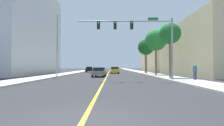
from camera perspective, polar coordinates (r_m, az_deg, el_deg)
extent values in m
plane|color=#2D2D30|center=(47.00, -1.22, -3.01)|extent=(192.00, 192.00, 0.00)
cube|color=beige|center=(47.89, -11.37, -2.86)|extent=(3.17, 168.00, 0.15)
cube|color=beige|center=(47.61, 8.99, -2.88)|extent=(3.17, 168.00, 0.15)
cube|color=yellow|center=(47.00, -1.22, -3.00)|extent=(0.16, 144.00, 0.01)
cube|color=silver|center=(40.39, -31.73, 9.19)|extent=(15.21, 21.91, 17.30)
cube|color=beige|center=(36.58, 30.81, 3.86)|extent=(14.42, 22.48, 9.22)
cube|color=beige|center=(60.66, 16.16, 1.70)|extent=(11.00, 22.67, 8.99)
cylinder|color=gray|center=(19.80, 18.80, 4.46)|extent=(0.20, 0.20, 6.57)
cylinder|color=gray|center=(19.30, 3.89, 13.48)|extent=(10.18, 0.14, 0.14)
cube|color=black|center=(19.26, 6.21, 12.13)|extent=(0.32, 0.24, 0.84)
sphere|color=green|center=(19.19, 6.26, 12.95)|extent=(0.20, 0.20, 0.20)
cube|color=black|center=(19.15, 0.78, 12.20)|extent=(0.32, 0.24, 0.84)
sphere|color=green|center=(19.07, 0.79, 13.03)|extent=(0.20, 0.20, 0.20)
cube|color=black|center=(19.20, -4.66, 12.17)|extent=(0.32, 0.24, 0.84)
sphere|color=green|center=(19.12, -4.69, 13.00)|extent=(0.20, 0.20, 0.20)
cube|color=#147233|center=(19.81, 13.00, 13.86)|extent=(1.10, 0.04, 0.28)
cylinder|color=gray|center=(27.32, -17.67, 5.34)|extent=(0.16, 0.16, 8.87)
cube|color=beige|center=(28.21, -17.61, 14.63)|extent=(0.56, 0.28, 0.20)
cylinder|color=brown|center=(23.21, 18.20, 2.37)|extent=(0.30, 0.30, 5.54)
sphere|color=#1E6B28|center=(23.54, 18.15, 9.11)|extent=(2.67, 2.67, 2.67)
cone|color=#1E6B28|center=(23.64, 20.10, 8.59)|extent=(0.59, 1.24, 1.48)
cone|color=#1E6B28|center=(24.22, 17.30, 8.34)|extent=(1.50, 0.64, 1.17)
cone|color=#1E6B28|center=(23.30, 16.24, 8.71)|extent=(0.48, 1.25, 1.14)
cone|color=#1E6B28|center=(22.82, 19.16, 8.93)|extent=(1.44, 0.69, 1.21)
cylinder|color=brown|center=(31.07, 13.90, 1.84)|extent=(0.33, 0.33, 5.95)
sphere|color=#287F33|center=(31.37, 13.88, 7.27)|extent=(3.70, 3.70, 3.70)
cone|color=#287F33|center=(31.48, 15.90, 6.89)|extent=(0.63, 1.79, 1.61)
cone|color=#287F33|center=(32.44, 13.87, 6.64)|extent=(1.70, 0.84, 1.29)
cone|color=#287F33|center=(31.84, 12.07, 6.78)|extent=(1.07, 1.17, 1.77)
cone|color=#287F33|center=(30.43, 12.71, 7.15)|extent=(1.34, 1.51, 1.57)
cone|color=#287F33|center=(30.41, 14.99, 7.16)|extent=(1.74, 0.93, 1.60)
cylinder|color=brown|center=(38.95, 10.76, 1.02)|extent=(0.43, 0.43, 5.66)
sphere|color=#195B23|center=(39.16, 10.75, 5.16)|extent=(3.50, 3.50, 3.50)
cone|color=#195B23|center=(39.29, 12.27, 4.86)|extent=(0.51, 1.71, 1.34)
cone|color=#195B23|center=(40.15, 10.40, 4.72)|extent=(1.68, 0.51, 1.36)
cone|color=#195B23|center=(39.13, 9.21, 4.87)|extent=(0.66, 1.71, 1.31)
cone|color=#195B23|center=(38.13, 11.19, 5.03)|extent=(1.61, 0.56, 1.69)
cube|color=gold|center=(38.53, 0.69, -2.45)|extent=(1.89, 4.48, 0.66)
cube|color=black|center=(38.32, 0.69, -1.61)|extent=(1.65, 1.99, 0.47)
cylinder|color=black|center=(40.22, -0.52, -2.86)|extent=(0.22, 0.64, 0.64)
cylinder|color=black|center=(40.23, 1.85, -2.86)|extent=(0.22, 0.64, 0.64)
cylinder|color=black|center=(36.86, -0.58, -3.02)|extent=(0.22, 0.64, 0.64)
cylinder|color=black|center=(36.87, 2.00, -3.02)|extent=(0.22, 0.64, 0.64)
cube|color=slate|center=(26.06, -4.42, -3.17)|extent=(1.91, 4.49, 0.56)
cube|color=black|center=(25.97, -4.43, -2.00)|extent=(1.60, 2.29, 0.50)
cylinder|color=black|center=(27.81, -5.57, -3.62)|extent=(0.25, 0.65, 0.64)
cylinder|color=black|center=(27.64, -2.45, -3.64)|extent=(0.25, 0.65, 0.64)
cylinder|color=black|center=(24.53, -6.63, -3.94)|extent=(0.25, 0.65, 0.64)
cylinder|color=black|center=(24.34, -3.10, -3.97)|extent=(0.25, 0.65, 0.64)
cube|color=black|center=(47.46, -7.64, -2.22)|extent=(1.90, 3.87, 0.62)
cube|color=black|center=(47.72, -7.61, -1.52)|extent=(1.64, 1.99, 0.53)
cylinder|color=black|center=(46.04, -6.82, -2.64)|extent=(0.24, 0.65, 0.64)
cylinder|color=black|center=(46.21, -8.80, -2.63)|extent=(0.24, 0.65, 0.64)
cylinder|color=black|center=(48.75, -6.54, -2.56)|extent=(0.24, 0.65, 0.64)
cylinder|color=black|center=(48.91, -8.41, -2.55)|extent=(0.24, 0.65, 0.64)
cube|color=#BCBCC1|center=(46.75, 0.92, -2.28)|extent=(1.93, 4.42, 0.56)
cube|color=black|center=(46.79, 0.92, -1.65)|extent=(1.62, 2.26, 0.47)
cylinder|color=black|center=(48.40, 0.05, -2.57)|extent=(0.25, 0.65, 0.64)
cylinder|color=black|center=(48.37, 1.88, -2.57)|extent=(0.25, 0.65, 0.64)
cylinder|color=black|center=(45.16, -0.11, -2.68)|extent=(0.25, 0.65, 0.64)
cylinder|color=black|center=(45.13, 1.85, -2.68)|extent=(0.25, 0.65, 0.64)
cylinder|color=#3F3859|center=(20.30, 25.23, -3.79)|extent=(0.32, 0.32, 0.79)
cylinder|color=#26598C|center=(20.28, 25.21, -1.79)|extent=(0.38, 0.38, 0.63)
sphere|color=tan|center=(20.28, 25.20, -0.60)|extent=(0.21, 0.21, 0.21)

